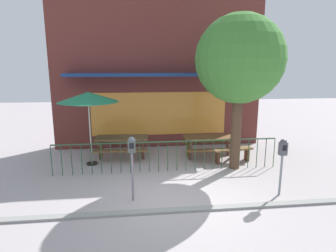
% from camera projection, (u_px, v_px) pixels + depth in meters
% --- Properties ---
extents(ground, '(40.00, 40.00, 0.00)m').
position_uv_depth(ground, '(176.00, 197.00, 7.10)').
color(ground, '#ABA1A3').
extents(pub_storefront, '(8.22, 1.34, 5.72)m').
position_uv_depth(pub_storefront, '(159.00, 75.00, 11.23)').
color(pub_storefront, '#3F190D').
rests_on(pub_storefront, ground).
extents(patio_fence_front, '(6.93, 0.04, 0.97)m').
position_uv_depth(patio_fence_front, '(168.00, 151.00, 8.72)').
color(patio_fence_front, '#2B4A2E').
rests_on(patio_fence_front, ground).
extents(picnic_table_left, '(1.87, 1.45, 0.79)m').
position_uv_depth(picnic_table_left, '(122.00, 141.00, 9.99)').
color(picnic_table_left, brown).
rests_on(picnic_table_left, ground).
extents(picnic_table_right, '(1.85, 1.42, 0.79)m').
position_uv_depth(picnic_table_right, '(210.00, 141.00, 10.05)').
color(picnic_table_right, brown).
rests_on(picnic_table_right, ground).
extents(patio_umbrella, '(1.92, 1.92, 2.41)m').
position_uv_depth(patio_umbrella, '(88.00, 97.00, 9.02)').
color(patio_umbrella, black).
rests_on(patio_umbrella, ground).
extents(patio_bench, '(1.43, 0.56, 0.48)m').
position_uv_depth(patio_bench, '(233.00, 152.00, 9.64)').
color(patio_bench, brown).
rests_on(patio_bench, ground).
extents(parking_meter_near, '(0.18, 0.17, 1.60)m').
position_uv_depth(parking_meter_near, '(132.00, 152.00, 6.68)').
color(parking_meter_near, gray).
rests_on(parking_meter_near, ground).
extents(parking_meter_far, '(0.18, 0.17, 1.46)m').
position_uv_depth(parking_meter_far, '(283.00, 152.00, 7.01)').
color(parking_meter_far, slate).
rests_on(parking_meter_far, ground).
extents(street_tree, '(2.65, 2.65, 4.74)m').
position_uv_depth(street_tree, '(240.00, 60.00, 8.43)').
color(street_tree, '#4D3626').
rests_on(street_tree, ground).
extents(curb_edge, '(11.50, 0.20, 0.11)m').
position_uv_depth(curb_edge, '(181.00, 211.00, 6.43)').
color(curb_edge, gray).
rests_on(curb_edge, ground).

